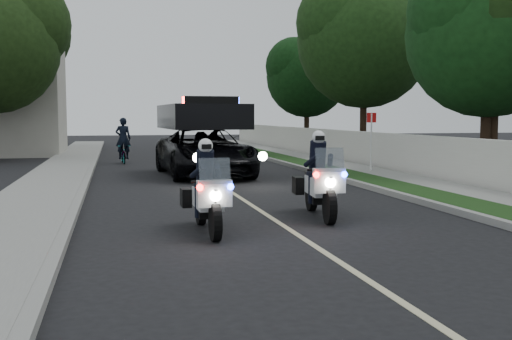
{
  "coord_description": "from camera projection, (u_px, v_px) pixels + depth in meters",
  "views": [
    {
      "loc": [
        -3.22,
        -10.14,
        2.16
      ],
      "look_at": [
        -0.26,
        2.63,
        1.0
      ],
      "focal_mm": 43.01,
      "sensor_mm": 36.0,
      "label": 1
    }
  ],
  "objects": [
    {
      "name": "sign_post",
      "position": [
        371.0,
        174.0,
        22.63
      ],
      "size": [
        0.4,
        0.4,
        2.35
      ],
      "primitive_type": null,
      "rotation": [
        0.0,
        0.0,
        -0.08
      ],
      "color": "#A4230B",
      "rests_on": "ground"
    },
    {
      "name": "cyclist",
      "position": [
        124.0,
        163.0,
        27.91
      ],
      "size": [
        0.71,
        0.51,
        1.88
      ],
      "primitive_type": "imported",
      "rotation": [
        0.0,
        0.0,
        3.06
      ],
      "color": "black",
      "rests_on": "ground"
    },
    {
      "name": "tree_right_b",
      "position": [
        484.0,
        176.0,
        22.0
      ],
      "size": [
        6.95,
        6.95,
        9.72
      ],
      "primitive_type": null,
      "rotation": [
        0.0,
        0.0,
        -0.22
      ],
      "color": "#164216",
      "rests_on": "ground"
    },
    {
      "name": "police_moto_right",
      "position": [
        319.0,
        217.0,
        13.13
      ],
      "size": [
        1.01,
        2.26,
        1.86
      ],
      "primitive_type": null,
      "rotation": [
        0.0,
        0.0,
        -0.11
      ],
      "color": "silver",
      "rests_on": "ground"
    },
    {
      "name": "sidewalk_right",
      "position": [
        383.0,
        174.0,
        21.82
      ],
      "size": [
        1.4,
        60.0,
        0.16
      ],
      "primitive_type": "cube",
      "color": "gray",
      "rests_on": "ground"
    },
    {
      "name": "bicycle",
      "position": [
        124.0,
        163.0,
        27.91
      ],
      "size": [
        0.66,
        1.62,
        0.83
      ],
      "primitive_type": "imported",
      "rotation": [
        0.0,
        0.0,
        0.07
      ],
      "color": "black",
      "rests_on": "ground"
    },
    {
      "name": "tree_right_e",
      "position": [
        306.0,
        146.0,
        43.41
      ],
      "size": [
        7.06,
        7.06,
        9.51
      ],
      "primitive_type": null,
      "rotation": [
        0.0,
        0.0,
        -0.28
      ],
      "color": "#103511",
      "rests_on": "ground"
    },
    {
      "name": "tree_right_d",
      "position": [
        363.0,
        156.0,
        32.96
      ],
      "size": [
        9.07,
        9.07,
        11.89
      ],
      "primitive_type": null,
      "rotation": [
        0.0,
        0.0,
        0.33
      ],
      "color": "#1E4115",
      "rests_on": "ground"
    },
    {
      "name": "curb_left",
      "position": [
        87.0,
        181.0,
        19.53
      ],
      "size": [
        0.2,
        60.0,
        0.15
      ],
      "primitive_type": "cube",
      "color": "gray",
      "rests_on": "ground"
    },
    {
      "name": "lane_marking",
      "position": [
        214.0,
        181.0,
        20.46
      ],
      "size": [
        0.12,
        50.0,
        0.01
      ],
      "primitive_type": "cube",
      "color": "#BFB78C",
      "rests_on": "ground"
    },
    {
      "name": "tree_left_far",
      "position": [
        8.0,
        150.0,
        39.25
      ],
      "size": [
        8.77,
        8.77,
        11.83
      ],
      "primitive_type": null,
      "rotation": [
        0.0,
        0.0,
        -0.28
      ],
      "color": "black",
      "rests_on": "ground"
    },
    {
      "name": "property_wall",
      "position": [
        409.0,
        155.0,
        21.99
      ],
      "size": [
        0.22,
        60.0,
        1.5
      ],
      "primitive_type": "cube",
      "color": "beige",
      "rests_on": "ground"
    },
    {
      "name": "police_moto_left",
      "position": [
        207.0,
        232.0,
        11.43
      ],
      "size": [
        0.74,
        2.06,
        1.75
      ],
      "primitive_type": null,
      "rotation": [
        0.0,
        0.0,
        0.01
      ],
      "color": "silver",
      "rests_on": "ground"
    },
    {
      "name": "tree_right_c",
      "position": [
        491.0,
        176.0,
        22.11
      ],
      "size": [
        7.52,
        7.52,
        10.31
      ],
      "primitive_type": null,
      "rotation": [
        0.0,
        0.0,
        0.25
      ],
      "color": "#193310",
      "rests_on": "ground"
    },
    {
      "name": "grass_verge",
      "position": [
        349.0,
        175.0,
        21.53
      ],
      "size": [
        1.2,
        60.0,
        0.16
      ],
      "primitive_type": "cube",
      "color": "#193814",
      "rests_on": "ground"
    },
    {
      "name": "ground",
      "position": [
        304.0,
        239.0,
        10.75
      ],
      "size": [
        120.0,
        120.0,
        0.0
      ],
      "primitive_type": "plane",
      "color": "black",
      "rests_on": "ground"
    },
    {
      "name": "curb_right",
      "position": [
        330.0,
        176.0,
        21.37
      ],
      "size": [
        0.2,
        60.0,
        0.15
      ],
      "primitive_type": "cube",
      "color": "gray",
      "rests_on": "ground"
    },
    {
      "name": "police_suv",
      "position": [
        205.0,
        176.0,
        22.14
      ],
      "size": [
        3.24,
        6.38,
        3.03
      ],
      "primitive_type": "imported",
      "rotation": [
        0.0,
        0.0,
        0.06
      ],
      "color": "black",
      "rests_on": "ground"
    },
    {
      "name": "sidewalk_left",
      "position": [
        50.0,
        182.0,
        19.28
      ],
      "size": [
        2.0,
        60.0,
        0.16
      ],
      "primitive_type": "cube",
      "color": "gray",
      "rests_on": "ground"
    }
  ]
}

